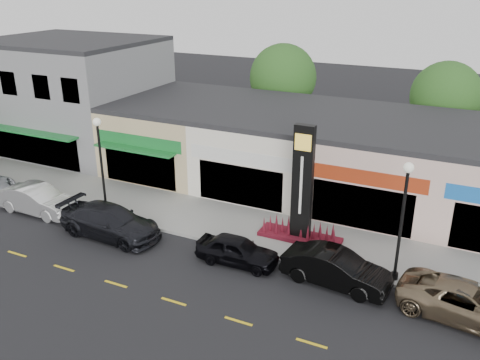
{
  "coord_description": "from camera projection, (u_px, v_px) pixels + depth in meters",
  "views": [
    {
      "loc": [
        10.14,
        -17.76,
        12.62
      ],
      "look_at": [
        -0.29,
        4.0,
        2.87
      ],
      "focal_mm": 38.0,
      "sensor_mm": 36.0,
      "label": 1
    }
  ],
  "objects": [
    {
      "name": "sidewalk",
      "position": [
        248.0,
        227.0,
        27.25
      ],
      "size": [
        52.0,
        4.3,
        0.15
      ],
      "primitive_type": "cube",
      "color": "gray",
      "rests_on": "ground"
    },
    {
      "name": "tree_rear_west",
      "position": [
        283.0,
        77.0,
        39.59
      ],
      "size": [
        5.2,
        5.2,
        7.83
      ],
      "color": "#382619",
      "rests_on": "ground"
    },
    {
      "name": "lamp_west_near",
      "position": [
        101.0,
        156.0,
        27.63
      ],
      "size": [
        0.44,
        0.44,
        5.47
      ],
      "color": "black",
      "rests_on": "sidewalk"
    },
    {
      "name": "shop_cream",
      "position": [
        273.0,
        145.0,
        32.94
      ],
      "size": [
        7.0,
        10.01,
        4.8
      ],
      "color": "beige",
      "rests_on": "ground"
    },
    {
      "name": "curb",
      "position": [
        229.0,
        246.0,
        25.37
      ],
      "size": [
        52.0,
        0.2,
        0.15
      ],
      "primitive_type": "cube",
      "color": "gray",
      "rests_on": "ground"
    },
    {
      "name": "car_black_sedan",
      "position": [
        237.0,
        250.0,
        23.74
      ],
      "size": [
        1.68,
        3.98,
        1.34
      ],
      "primitive_type": "imported",
      "rotation": [
        0.0,
        0.0,
        1.59
      ],
      "color": "black",
      "rests_on": "ground"
    },
    {
      "name": "building_grey_2story",
      "position": [
        74.0,
        94.0,
        38.9
      ],
      "size": [
        12.0,
        10.95,
        8.3
      ],
      "color": "slate",
      "rests_on": "ground"
    },
    {
      "name": "car_black_conv",
      "position": [
        336.0,
        269.0,
        22.06
      ],
      "size": [
        2.12,
        4.88,
        1.56
      ],
      "primitive_type": "imported",
      "rotation": [
        0.0,
        0.0,
        1.47
      ],
      "color": "black",
      "rests_on": "ground"
    },
    {
      "name": "lamp_east_near",
      "position": [
        403.0,
        211.0,
        21.22
      ],
      "size": [
        0.44,
        0.44,
        5.47
      ],
      "color": "black",
      "rests_on": "sidewalk"
    },
    {
      "name": "pylon_sign",
      "position": [
        302.0,
        201.0,
        25.09
      ],
      "size": [
        4.2,
        1.3,
        6.0
      ],
      "color": "#4E0D16",
      "rests_on": "sidewalk"
    },
    {
      "name": "car_dark_sedan",
      "position": [
        110.0,
        222.0,
        26.2
      ],
      "size": [
        2.45,
        5.67,
        1.63
      ],
      "primitive_type": "imported",
      "rotation": [
        0.0,
        0.0,
        1.54
      ],
      "color": "black",
      "rests_on": "ground"
    },
    {
      "name": "tree_rear_mid",
      "position": [
        446.0,
        96.0,
        34.91
      ],
      "size": [
        4.8,
        4.8,
        7.29
      ],
      "color": "#382619",
      "rests_on": "ground"
    },
    {
      "name": "shop_beige",
      "position": [
        181.0,
        132.0,
        35.73
      ],
      "size": [
        7.0,
        10.85,
        4.8
      ],
      "color": "tan",
      "rests_on": "ground"
    },
    {
      "name": "car_white_van",
      "position": [
        38.0,
        200.0,
        28.79
      ],
      "size": [
        1.71,
        4.85,
        1.6
      ],
      "primitive_type": "imported",
      "rotation": [
        0.0,
        0.0,
        1.57
      ],
      "color": "silver",
      "rests_on": "ground"
    },
    {
      "name": "ground",
      "position": [
        209.0,
        267.0,
        23.64
      ],
      "size": [
        120.0,
        120.0,
        0.0
      ],
      "primitive_type": "plane",
      "color": "black",
      "rests_on": "ground"
    },
    {
      "name": "car_gold_suv",
      "position": [
        468.0,
        302.0,
        19.84
      ],
      "size": [
        3.14,
        5.58,
        1.47
      ],
      "primitive_type": "imported",
      "rotation": [
        0.0,
        0.0,
        1.43
      ],
      "color": "#7A674D",
      "rests_on": "ground"
    },
    {
      "name": "shop_pink_w",
      "position": [
        382.0,
        161.0,
        30.13
      ],
      "size": [
        7.0,
        10.01,
        4.8
      ],
      "color": "beige",
      "rests_on": "ground"
    }
  ]
}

